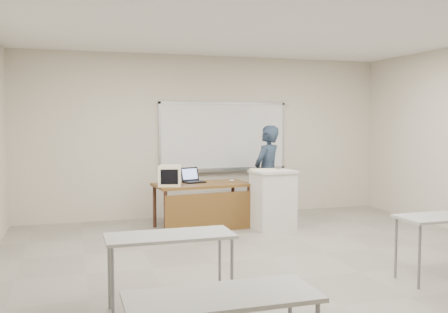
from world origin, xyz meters
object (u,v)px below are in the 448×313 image
object	(u,v)px
whiteboard	(224,137)
instructor_desk	(203,195)
podium	(273,200)
mouse	(232,181)
keyboard	(263,170)
crt_monitor	(170,175)
presenter	(267,174)
laptop	(193,179)

from	to	relation	value
whiteboard	instructor_desk	xyz separation A→B (m)	(-0.70, -1.13, -0.92)
podium	mouse	xyz separation A→B (m)	(-0.56, 0.50, 0.28)
instructor_desk	mouse	xyz separation A→B (m)	(0.55, 0.16, 0.21)
keyboard	whiteboard	bearing A→B (deg)	114.06
keyboard	crt_monitor	bearing A→B (deg)	-175.54
crt_monitor	mouse	bearing A→B (deg)	22.99
instructor_desk	mouse	world-z (taller)	mouse
crt_monitor	keyboard	distance (m)	1.53
crt_monitor	presenter	distance (m)	1.82
instructor_desk	laptop	xyz separation A→B (m)	(-0.10, 0.27, 0.25)
keyboard	laptop	bearing A→B (deg)	167.26
podium	keyboard	bearing A→B (deg)	144.33
whiteboard	podium	xyz separation A→B (m)	(0.41, -1.47, -0.99)
instructor_desk	keyboard	size ratio (longest dim) A/B	3.55
podium	keyboard	size ratio (longest dim) A/B	2.21
instructor_desk	crt_monitor	bearing A→B (deg)	175.54
instructor_desk	crt_monitor	size ratio (longest dim) A/B	3.82
whiteboard	instructor_desk	world-z (taller)	whiteboard
whiteboard	mouse	xyz separation A→B (m)	(-0.15, -0.97, -0.71)
podium	whiteboard	bearing A→B (deg)	97.89
instructor_desk	crt_monitor	world-z (taller)	crt_monitor
mouse	presenter	distance (m)	0.71
whiteboard	keyboard	world-z (taller)	whiteboard
laptop	presenter	world-z (taller)	presenter
whiteboard	laptop	size ratio (longest dim) A/B	7.40
podium	keyboard	distance (m)	0.52
mouse	podium	bearing A→B (deg)	-41.42
mouse	keyboard	bearing A→B (deg)	-45.38
whiteboard	mouse	bearing A→B (deg)	-98.78
podium	crt_monitor	xyz separation A→B (m)	(-1.66, 0.32, 0.42)
podium	mouse	bearing A→B (deg)	130.66
mouse	presenter	size ratio (longest dim) A/B	0.06
crt_monitor	presenter	bearing A→B (deg)	23.22
podium	presenter	distance (m)	0.73
crt_monitor	laptop	world-z (taller)	crt_monitor
laptop	keyboard	size ratio (longest dim) A/B	0.76
laptop	keyboard	distance (m)	1.19
mouse	crt_monitor	bearing A→B (deg)	-170.65
instructor_desk	keyboard	xyz separation A→B (m)	(0.96, -0.25, 0.42)
instructor_desk	keyboard	world-z (taller)	keyboard
instructor_desk	presenter	bearing A→B (deg)	6.90
instructor_desk	laptop	distance (m)	0.38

